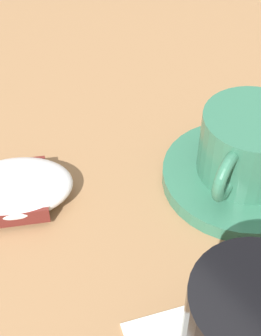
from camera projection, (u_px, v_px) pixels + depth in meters
ground_plane at (160, 258)px, 0.42m from camera, size 3.00×3.00×0.00m
saucer at (240, 177)px, 0.48m from camera, size 0.15×0.15×0.01m
coffee_cup at (250, 145)px, 0.45m from camera, size 0.09×0.11×0.06m
computer_mouse at (15, 188)px, 0.45m from camera, size 0.11×0.12×0.03m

